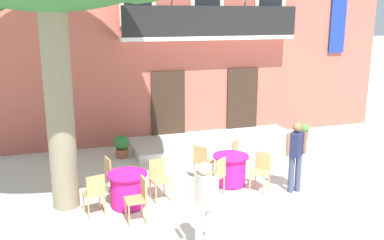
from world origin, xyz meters
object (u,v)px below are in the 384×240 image
at_px(cafe_chair_near_tree_3, 202,160).
at_px(pedestrian_near_entrance, 296,153).
at_px(cafe_chair_middle_2, 139,196).
at_px(pedestrian_mid_plaza, 204,202).
at_px(cafe_table_near_tree, 230,170).
at_px(cafe_chair_middle_1, 95,192).
at_px(ground_planter_left, 122,145).
at_px(cafe_chair_middle_0, 113,173).
at_px(cafe_chair_near_tree_1, 261,169).
at_px(cafe_chair_near_tree_2, 238,155).
at_px(cafe_table_middle, 128,189).
at_px(cafe_chair_near_tree_0, 217,174).
at_px(ground_planter_right, 304,131).
at_px(cafe_chair_middle_3, 159,177).

height_order(cafe_chair_near_tree_3, pedestrian_near_entrance, pedestrian_near_entrance).
distance_m(cafe_chair_middle_2, pedestrian_mid_plaza, 1.76).
bearing_deg(cafe_table_near_tree, cafe_chair_middle_1, -168.72).
distance_m(ground_planter_left, pedestrian_mid_plaza, 5.64).
relative_size(cafe_chair_middle_0, pedestrian_near_entrance, 0.54).
relative_size(cafe_chair_middle_1, ground_planter_left, 1.38).
height_order(cafe_table_near_tree, cafe_chair_near_tree_1, cafe_chair_near_tree_1).
bearing_deg(cafe_chair_near_tree_2, cafe_chair_middle_0, -174.82).
bearing_deg(cafe_table_middle, cafe_chair_near_tree_2, 18.47).
bearing_deg(cafe_chair_near_tree_0, cafe_chair_middle_1, -176.89).
xyz_separation_m(cafe_chair_near_tree_0, ground_planter_right, (4.41, 3.34, -0.22)).
distance_m(pedestrian_near_entrance, pedestrian_mid_plaza, 3.43).
height_order(cafe_chair_near_tree_0, cafe_chair_middle_0, same).
relative_size(cafe_table_near_tree, ground_planter_left, 1.31).
bearing_deg(ground_planter_left, cafe_chair_near_tree_0, -64.71).
distance_m(cafe_table_near_tree, cafe_chair_near_tree_1, 0.77).
relative_size(cafe_chair_near_tree_3, ground_planter_right, 1.65).
distance_m(cafe_chair_near_tree_3, ground_planter_right, 4.97).
xyz_separation_m(cafe_chair_middle_1, pedestrian_near_entrance, (4.56, -0.18, 0.42)).
bearing_deg(cafe_chair_middle_0, cafe_chair_near_tree_2, 5.18).
relative_size(cafe_chair_middle_1, pedestrian_mid_plaza, 0.55).
bearing_deg(pedestrian_near_entrance, cafe_table_middle, 173.96).
distance_m(cafe_chair_near_tree_1, cafe_chair_near_tree_2, 1.10).
distance_m(cafe_chair_near_tree_1, cafe_chair_middle_2, 3.11).
bearing_deg(ground_planter_right, pedestrian_mid_plaza, -134.94).
height_order(cafe_chair_middle_0, cafe_chair_middle_2, same).
xyz_separation_m(cafe_table_middle, cafe_chair_middle_0, (-0.22, 0.72, 0.14)).
xyz_separation_m(cafe_chair_near_tree_3, cafe_chair_middle_3, (-1.31, -0.77, 0.00)).
bearing_deg(pedestrian_mid_plaza, ground_planter_right, 45.06).
xyz_separation_m(cafe_chair_middle_0, ground_planter_left, (0.62, 2.62, -0.16)).
xyz_separation_m(cafe_chair_middle_3, pedestrian_mid_plaza, (0.21, -2.43, 0.41)).
bearing_deg(cafe_chair_near_tree_0, ground_planter_right, 37.13).
distance_m(cafe_table_near_tree, ground_planter_right, 4.78).
distance_m(cafe_chair_near_tree_2, cafe_table_middle, 3.21).
distance_m(cafe_chair_middle_2, cafe_chair_middle_3, 1.13).
xyz_separation_m(ground_planter_left, pedestrian_near_entrance, (3.44, -3.75, 0.58)).
bearing_deg(ground_planter_right, cafe_chair_middle_0, -159.12).
bearing_deg(pedestrian_mid_plaza, pedestrian_near_entrance, 32.33).
distance_m(cafe_chair_near_tree_0, pedestrian_mid_plaza, 2.45).
bearing_deg(cafe_chair_middle_1, cafe_chair_near_tree_3, 23.22).
distance_m(cafe_table_near_tree, cafe_chair_middle_3, 1.87).
relative_size(cafe_table_middle, pedestrian_mid_plaza, 0.52).
height_order(cafe_chair_near_tree_1, cafe_chair_near_tree_3, same).
bearing_deg(cafe_table_near_tree, cafe_chair_near_tree_3, 135.95).
bearing_deg(cafe_chair_near_tree_0, cafe_chair_middle_2, -160.88).
bearing_deg(cafe_chair_near_tree_2, cafe_chair_near_tree_3, -176.23).
xyz_separation_m(cafe_chair_middle_0, cafe_chair_middle_1, (-0.50, -0.95, 0.00)).
relative_size(cafe_table_near_tree, pedestrian_near_entrance, 0.52).
height_order(cafe_chair_near_tree_1, cafe_chair_middle_1, same).
xyz_separation_m(cafe_chair_near_tree_1, ground_planter_right, (3.30, 3.34, -0.22)).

